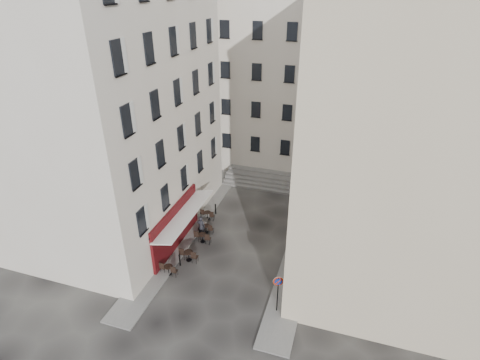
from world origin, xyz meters
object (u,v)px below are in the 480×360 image
at_px(no_parking_sign, 278,288).
at_px(pedestrian, 201,226).
at_px(bistro_table_a, 169,269).
at_px(bistro_table_b, 189,255).

distance_m(no_parking_sign, pedestrian, 9.41).
relative_size(no_parking_sign, bistro_table_a, 2.17).
xyz_separation_m(no_parking_sign, bistro_table_a, (-7.71, 1.01, -1.49)).
bearing_deg(no_parking_sign, bistro_table_b, 138.95).
distance_m(bistro_table_a, bistro_table_b, 1.85).
distance_m(no_parking_sign, bistro_table_a, 7.91).
height_order(bistro_table_a, pedestrian, pedestrian).
relative_size(no_parking_sign, pedestrian, 1.58).
xyz_separation_m(bistro_table_a, bistro_table_b, (0.69, 1.72, 0.05)).
bearing_deg(bistro_table_a, pedestrian, 85.63).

